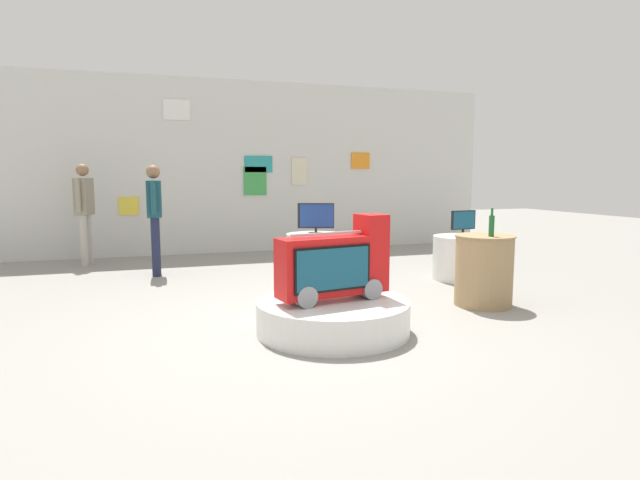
# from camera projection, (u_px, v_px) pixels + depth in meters

# --- Properties ---
(ground_plane) EXTENTS (30.00, 30.00, 0.00)m
(ground_plane) POSITION_uv_depth(u_px,v_px,m) (313.00, 325.00, 5.13)
(ground_plane) COLOR gray
(back_wall_display) EXTENTS (10.75, 0.13, 3.28)m
(back_wall_display) POSITION_uv_depth(u_px,v_px,m) (231.00, 167.00, 9.93)
(back_wall_display) COLOR silver
(back_wall_display) RESTS_ON ground
(main_display_pedestal) EXTENTS (1.45, 1.45, 0.31)m
(main_display_pedestal) POSITION_uv_depth(u_px,v_px,m) (333.00, 316.00, 4.89)
(main_display_pedestal) COLOR silver
(main_display_pedestal) RESTS_ON ground
(novelty_firetruck_tv) EXTENTS (1.12, 0.49, 0.80)m
(novelty_firetruck_tv) POSITION_uv_depth(u_px,v_px,m) (335.00, 266.00, 4.83)
(novelty_firetruck_tv) COLOR gray
(novelty_firetruck_tv) RESTS_ON main_display_pedestal
(display_pedestal_left_rear) EXTENTS (0.88, 0.88, 0.62)m
(display_pedestal_left_rear) POSITION_uv_depth(u_px,v_px,m) (316.00, 255.00, 7.68)
(display_pedestal_left_rear) COLOR silver
(display_pedestal_left_rear) RESTS_ON ground
(tv_on_left_rear) EXTENTS (0.52, 0.22, 0.45)m
(tv_on_left_rear) POSITION_uv_depth(u_px,v_px,m) (316.00, 217.00, 7.61)
(tv_on_left_rear) COLOR black
(tv_on_left_rear) RESTS_ON display_pedestal_left_rear
(display_pedestal_center_rear) EXTENTS (0.82, 0.82, 0.62)m
(display_pedestal_center_rear) POSITION_uv_depth(u_px,v_px,m) (462.00, 258.00, 7.39)
(display_pedestal_center_rear) COLOR silver
(display_pedestal_center_rear) RESTS_ON ground
(tv_on_center_rear) EXTENTS (0.40, 0.17, 0.36)m
(tv_on_center_rear) POSITION_uv_depth(u_px,v_px,m) (463.00, 222.00, 7.32)
(tv_on_center_rear) COLOR black
(tv_on_center_rear) RESTS_ON display_pedestal_center_rear
(side_table_round) EXTENTS (0.67, 0.67, 0.81)m
(side_table_round) POSITION_uv_depth(u_px,v_px,m) (484.00, 270.00, 5.88)
(side_table_round) COLOR #9E7F56
(side_table_round) RESTS_ON ground
(bottle_on_side_table) EXTENTS (0.06, 0.06, 0.31)m
(bottle_on_side_table) POSITION_uv_depth(u_px,v_px,m) (492.00, 225.00, 5.70)
(bottle_on_side_table) COLOR #195926
(bottle_on_side_table) RESTS_ON side_table_round
(shopper_browsing_near_truck) EXTENTS (0.22, 0.56, 1.63)m
(shopper_browsing_near_truck) POSITION_uv_depth(u_px,v_px,m) (155.00, 211.00, 7.63)
(shopper_browsing_near_truck) COLOR #1E233F
(shopper_browsing_near_truck) RESTS_ON ground
(shopper_browsing_rear) EXTENTS (0.29, 0.55, 1.67)m
(shopper_browsing_rear) POSITION_uv_depth(u_px,v_px,m) (84.00, 206.00, 8.46)
(shopper_browsing_rear) COLOR #B2ADA3
(shopper_browsing_rear) RESTS_ON ground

